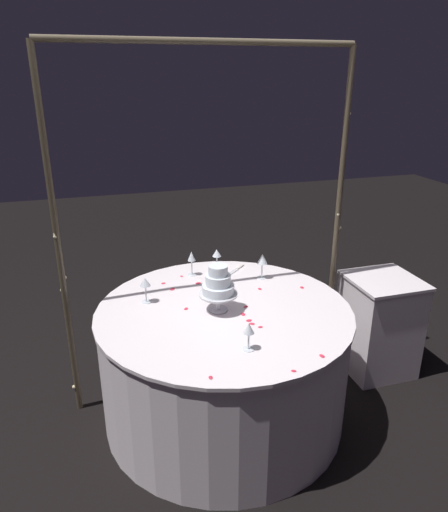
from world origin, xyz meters
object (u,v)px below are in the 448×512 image
Objects in this scene: side_table at (379,325)px; wine_glass_2 at (262,260)px; wine_glass_3 at (192,258)px; cake_knife at (234,271)px; decorative_arch at (209,185)px; wine_glass_4 at (249,330)px; tiered_cake at (218,285)px; wine_glass_0 at (145,284)px; wine_glass_1 at (217,254)px; main_table at (224,363)px.

wine_glass_2 is at bearing 166.78° from side_table.
wine_glass_3 is 0.31m from cake_knife.
decorative_arch reaches higher than wine_glass_4.
decorative_arch reaches higher than wine_glass_3.
wine_glass_0 is at bearing 149.69° from tiered_cake.
wine_glass_0 is 0.68× the size of cake_knife.
cake_knife is at bearing -5.86° from wine_glass_3.
wine_glass_0 is 0.78m from wine_glass_4.
wine_glass_2 is 0.74× the size of cake_knife.
wine_glass_2 is (0.40, 0.35, -0.03)m from tiered_cake.
wine_glass_1 is 1.06m from wine_glass_4.
tiered_cake reaches higher than side_table.
decorative_arch is 0.93m from wine_glass_4.
wine_glass_2 is at bearing 41.36° from tiered_cake.
wine_glass_3 reaches higher than wine_glass_1.
side_table is 1.40m from wine_glass_3.
main_table is 8.80× the size of wine_glass_3.
wine_glass_3 is at bearing 174.14° from cake_knife.
decorative_arch is 7.85× the size of tiered_cake.
cake_knife is (-0.14, 0.16, -0.13)m from wine_glass_2.
main_table is at bearing -172.53° from side_table.
wine_glass_0 is at bearing -137.94° from wine_glass_3.
wine_glass_4 reaches higher than side_table.
decorative_arch is at bearing 89.40° from wine_glass_4.
side_table is at bearing -7.58° from decorative_arch.
wine_glass_1 is at bearing 35.46° from wine_glass_0.
tiered_cake reaches higher than wine_glass_2.
decorative_arch is at bearing 172.42° from side_table.
tiered_cake reaches higher than cake_knife.
wine_glass_3 is 1.14× the size of wine_glass_4.
side_table is 4.19× the size of wine_glass_3.
side_table is at bearing -19.84° from cake_knife.
side_table is 1.35m from tiered_cake.
wine_glass_3 reaches higher than side_table.
wine_glass_2 reaches higher than wine_glass_4.
tiered_cake is 0.64m from wine_glass_1.
main_table is 10.02× the size of wine_glass_4.
decorative_arch is at bearing 90.00° from main_table.
cake_knife is at bearing 24.21° from wine_glass_0.
tiered_cake is 1.62× the size of wine_glass_2.
main_table is at bearing 88.97° from wine_glass_4.
wine_glass_3 is at bearing 156.86° from wine_glass_2.
cake_knife is (0.23, 0.95, -0.10)m from wine_glass_4.
decorative_arch is 12.96× the size of wine_glass_3.
side_table is 3.07× the size of cake_knife.
tiered_cake is at bearing 93.76° from wine_glass_4.
wine_glass_0 is (-0.38, 0.22, -0.04)m from tiered_cake.
tiered_cake is 0.59m from cake_knife.
cake_knife is at bearing 76.30° from wine_glass_4.
wine_glass_1 is (0.13, 0.29, -0.55)m from decorative_arch.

